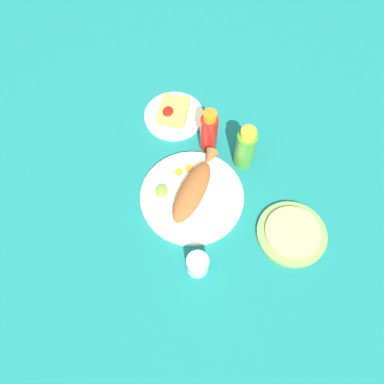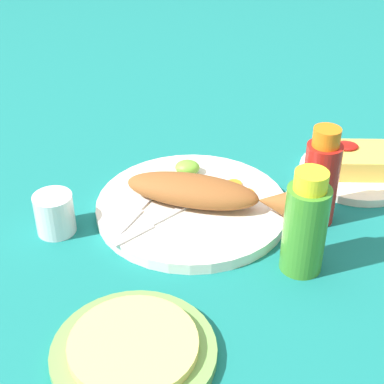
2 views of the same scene
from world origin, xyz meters
name	(u,v)px [view 1 (image 1 of 2)]	position (x,y,z in m)	size (l,w,h in m)	color
ground_plane	(192,198)	(0.00, 0.00, 0.00)	(4.00, 4.00, 0.00)	#146B66
main_plate	(192,197)	(0.00, 0.00, 0.01)	(0.31, 0.31, 0.02)	white
fried_fish	(194,188)	(-0.01, 0.00, 0.04)	(0.26, 0.12, 0.05)	brown
fork_near	(208,215)	(0.05, 0.06, 0.02)	(0.14, 0.14, 0.00)	silver
fork_far	(192,220)	(0.08, 0.02, 0.02)	(0.09, 0.17, 0.00)	silver
carrot_slice_near	(189,168)	(-0.09, -0.03, 0.02)	(0.03, 0.03, 0.00)	orange
carrot_slice_mid	(179,172)	(-0.07, -0.05, 0.02)	(0.03, 0.03, 0.00)	orange
lime_wedge_main	(162,191)	(0.01, -0.09, 0.03)	(0.04, 0.04, 0.02)	#6BB233
hot_sauce_bottle_red	(209,131)	(-0.20, 0.02, 0.07)	(0.05, 0.05, 0.16)	#B21914
hot_sauce_bottle_green	(245,148)	(-0.16, 0.13, 0.07)	(0.06, 0.06, 0.16)	#3D8428
salt_cup	(198,265)	(0.21, 0.05, 0.03)	(0.06, 0.06, 0.06)	silver
side_plate_fries	(174,116)	(-0.29, -0.12, 0.01)	(0.20, 0.20, 0.01)	white
fries_pile	(174,111)	(-0.29, -0.12, 0.03)	(0.11, 0.09, 0.04)	gold
tortilla_plate	(292,234)	(0.06, 0.30, 0.01)	(0.20, 0.20, 0.01)	#6B9E4C
tortilla_stack	(293,232)	(0.06, 0.30, 0.02)	(0.15, 0.15, 0.01)	#E0C666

